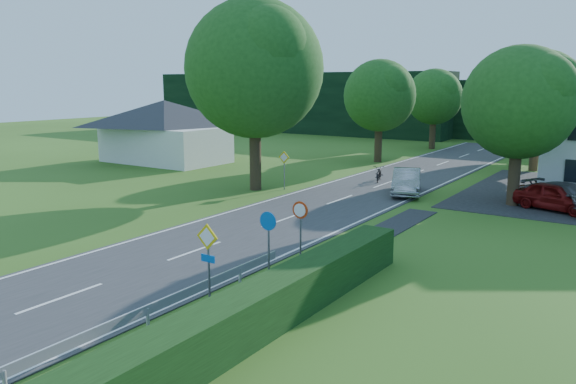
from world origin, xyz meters
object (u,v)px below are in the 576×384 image
Objects in this scene: parked_car_grey at (569,197)px; moving_car at (406,181)px; streetlight at (518,121)px; parked_car_red at (555,197)px; motorcycle at (379,173)px.

moving_car is at bearing 119.21° from parked_car_grey.
streetlight is 1.76× the size of moving_car.
moving_car is 8.16m from parked_car_red.
parked_car_red is 0.67m from parked_car_grey.
moving_car is (-5.57, -2.28, -3.67)m from streetlight.
parked_car_grey is at bearing -31.58° from motorcycle.
streetlight is 1.88× the size of parked_car_red.
moving_car is 2.15× the size of motorcycle.
streetlight is at bearing 67.79° from parked_car_red.
parked_car_grey is at bearing -17.64° from moving_car.
streetlight is at bearing -24.34° from motorcycle.
motorcycle is at bearing 92.70° from parked_car_red.
motorcycle is (-3.23, 3.22, -0.20)m from moving_car.
moving_car is at bearing 108.68° from parked_car_red.
motorcycle is at bearing 173.87° from streetlight.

